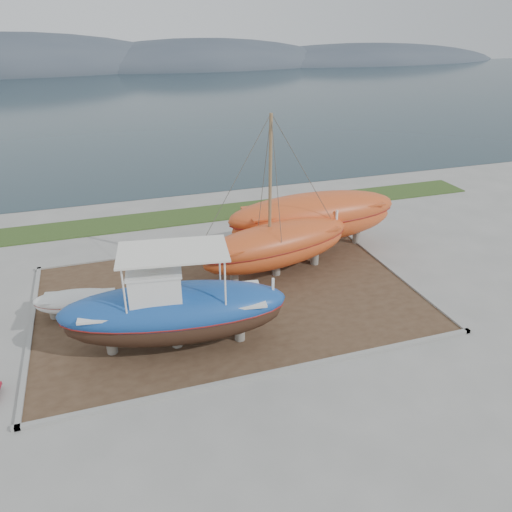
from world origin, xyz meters
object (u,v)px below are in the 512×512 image
object	(u,v)px
blue_caique	(174,300)
orange_sailboat	(278,199)
orange_bare_hull	(313,223)
white_dinghy	(79,304)

from	to	relation	value
blue_caique	orange_sailboat	world-z (taller)	orange_sailboat
blue_caique	orange_bare_hull	bearing A→B (deg)	45.32
orange_sailboat	orange_bare_hull	size ratio (longest dim) A/B	0.86
blue_caique	orange_sailboat	xyz separation A→B (m)	(6.14, 4.69, 2.03)
blue_caique	white_dinghy	bearing A→B (deg)	144.02
orange_sailboat	orange_bare_hull	bearing A→B (deg)	24.77
blue_caique	white_dinghy	xyz separation A→B (m)	(-3.81, 3.71, -1.60)
blue_caique	white_dinghy	distance (m)	5.56
orange_sailboat	blue_caique	bearing A→B (deg)	-154.35
blue_caique	orange_bare_hull	distance (m)	11.59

